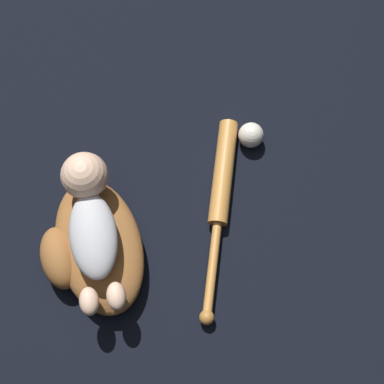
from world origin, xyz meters
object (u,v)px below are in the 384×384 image
(baseball_glove, at_px, (93,249))
(baby_figure, at_px, (90,215))
(baseball, at_px, (251,135))
(baseball_bat, at_px, (221,191))

(baseball_glove, distance_m, baby_figure, 0.11)
(baby_figure, height_order, baseball, baby_figure)
(baseball_glove, bearing_deg, baseball, -70.62)
(baseball_glove, xyz_separation_m, baby_figure, (0.05, -0.03, 0.10))
(baseball_bat, bearing_deg, baseball_glove, 97.59)
(baseball_glove, distance_m, baseball_bat, 0.37)
(baseball_glove, height_order, baseball, baseball_glove)
(baseball_glove, bearing_deg, baseball_bat, -82.41)
(baseball_glove, height_order, baby_figure, baby_figure)
(baseball_glove, relative_size, baseball_bat, 0.72)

